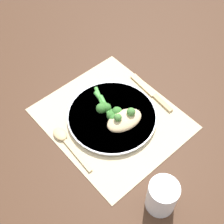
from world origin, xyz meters
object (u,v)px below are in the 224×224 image
Objects in this scene: broccoli_stalk_rear at (103,106)px; broccoli_stalk_left at (112,111)px; knife at (152,93)px; plate at (112,116)px; broccoli_stalk_front at (111,116)px; spoon at (64,139)px; chicken_fillet at (124,120)px; water_glass at (162,196)px.

broccoli_stalk_left is at bearing 124.87° from broccoli_stalk_rear.
broccoli_stalk_left is 0.15m from knife.
plate is 0.02m from broccoli_stalk_front.
broccoli_stalk_front and broccoli_stalk_rear have the same top height.
broccoli_stalk_left is 0.16m from spoon.
broccoli_stalk_left reaches higher than broccoli_stalk_front.
broccoli_stalk_rear reaches higher than plate.
water_glass is at bearing -21.68° from chicken_fillet.
broccoli_stalk_rear is 0.17m from knife.
chicken_fillet is at bearing 131.69° from broccoli_stalk_front.
knife is (0.02, 0.15, -0.02)m from broccoli_stalk_left.
plate is at bearing 117.62° from broccoli_stalk_rear.
water_glass is at bearing 80.71° from broccoli_stalk_left.
broccoli_stalk_front is at bearing -49.68° from plate.
plate is 0.28m from water_glass.
broccoli_stalk_left reaches higher than knife.
broccoli_stalk_left is at bearing 178.97° from knife.
broccoli_stalk_front is 0.67× the size of spoon.
plate is 2.70× the size of water_glass.
chicken_fillet is at bearing 119.68° from broccoli_stalk_rear.
water_glass reaches higher than plate.
chicken_fillet reaches higher than spoon.
broccoli_stalk_rear is 0.15m from spoon.
spoon is 1.75× the size of water_glass.
knife is (0.01, 0.15, -0.01)m from plate.
broccoli_stalk_rear is (-0.04, 0.01, 0.00)m from broccoli_stalk_front.
broccoli_stalk_left is 1.21× the size of broccoli_stalk_rear.
chicken_fillet reaches higher than plate.
broccoli_stalk_left is (-0.05, -0.00, -0.00)m from chicken_fillet.
broccoli_stalk_front reaches higher than knife.
broccoli_stalk_front reaches higher than spoon.
plate is 0.05m from chicken_fillet.
broccoli_stalk_left is at bearing 162.45° from water_glass.
chicken_fillet is at bearing 101.62° from broccoli_stalk_left.
broccoli_stalk_front is 0.15m from spoon.
broccoli_stalk_left is 0.29m from water_glass.
broccoli_stalk_left reaches higher than broccoli_stalk_rear.
water_glass reaches higher than broccoli_stalk_left.
water_glass is at bearing 93.22° from broccoli_stalk_front.
broccoli_stalk_left is at bearing -8.08° from spoon.
broccoli_stalk_rear is 0.32m from water_glass.
broccoli_stalk_rear is at bearing 165.42° from water_glass.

